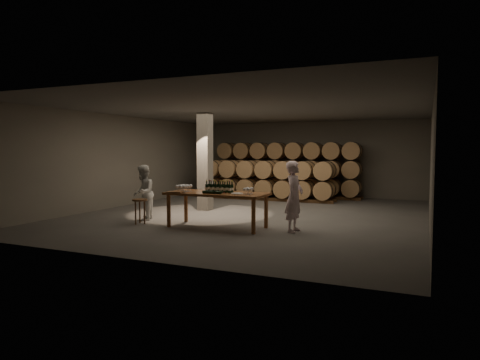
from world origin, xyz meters
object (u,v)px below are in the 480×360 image
at_px(notebook_near, 177,192).
at_px(stool, 140,204).
at_px(person_woman, 143,193).
at_px(tasting_table, 217,197).
at_px(person_man, 294,197).
at_px(plate, 237,193).
at_px(bottle_cluster, 219,188).

distance_m(notebook_near, stool, 1.27).
bearing_deg(person_woman, tasting_table, 60.22).
bearing_deg(person_woman, stool, 2.22).
relative_size(tasting_table, person_man, 1.51).
bearing_deg(stool, notebook_near, -2.74).
bearing_deg(plate, notebook_near, -167.20).
bearing_deg(plate, person_woman, 175.06).
bearing_deg(plate, stool, -174.02).
bearing_deg(notebook_near, person_man, 6.31).
xyz_separation_m(plate, person_man, (1.38, 0.31, -0.05)).
relative_size(plate, stool, 0.46).
bearing_deg(stool, bottle_cluster, 10.94).
distance_m(plate, stool, 2.77).
height_order(tasting_table, notebook_near, notebook_near).
distance_m(tasting_table, person_man, 1.99).
xyz_separation_m(notebook_near, person_woman, (-1.51, 0.61, -0.13)).
bearing_deg(tasting_table, bottle_cluster, 54.48).
relative_size(plate, person_man, 0.18).
height_order(tasting_table, bottle_cluster, bottle_cluster).
bearing_deg(person_man, notebook_near, 106.31).
relative_size(plate, notebook_near, 1.17).
bearing_deg(tasting_table, person_man, 6.72).
xyz_separation_m(plate, person_woman, (-3.02, 0.26, -0.13)).
height_order(bottle_cluster, person_man, person_man).
bearing_deg(tasting_table, person_woman, 175.71).
height_order(plate, person_woman, person_woman).
height_order(plate, person_man, person_man).
xyz_separation_m(notebook_near, person_man, (2.89, 0.66, -0.06)).
distance_m(plate, person_woman, 3.04).
bearing_deg(plate, bottle_cluster, 166.52).
relative_size(tasting_table, notebook_near, 9.80).
xyz_separation_m(stool, person_man, (4.11, 0.60, 0.31)).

